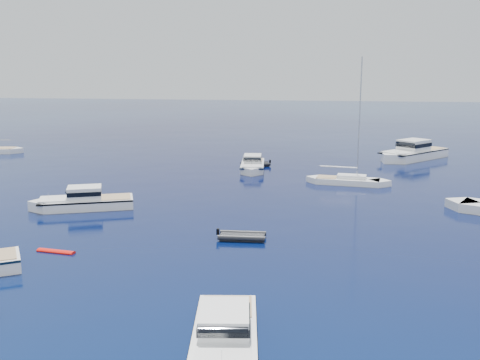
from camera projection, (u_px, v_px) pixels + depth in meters
The scene contains 8 objects.
motor_cruiser_near at pixel (225, 352), 24.49m from camera, with size 2.86×9.34×2.45m, color white, non-canonical shape.
motor_cruiser_centre at pixel (83, 208), 49.66m from camera, with size 2.95×9.65×2.53m, color white, non-canonical shape.
motor_cruiser_distant at pixel (412, 159), 76.70m from camera, with size 4.00×13.07×3.43m, color white, non-canonical shape.
motor_cruiser_horizon at pixel (253, 170), 68.47m from camera, with size 2.79×9.11×2.39m, color silver, non-canonical shape.
sailboat_centre at pixel (348, 184), 60.20m from camera, with size 2.46×9.48×13.93m, color white, non-canonical shape.
tender_grey_near at pixel (242, 239), 40.67m from camera, with size 1.97×3.58×0.95m, color black, non-canonical shape.
tender_grey_far at pixel (255, 166), 71.33m from camera, with size 2.08×3.82×0.95m, color black, non-canonical shape.
kayak_orange at pixel (56, 252), 37.81m from camera, with size 0.56×2.71×0.30m, color red, non-canonical shape.
Camera 1 is at (3.53, -20.96, 12.18)m, focal length 41.90 mm.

